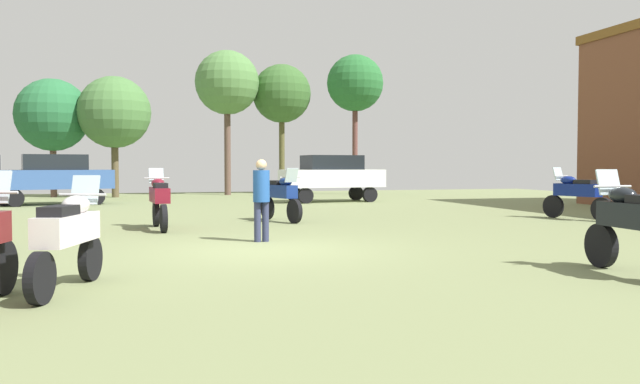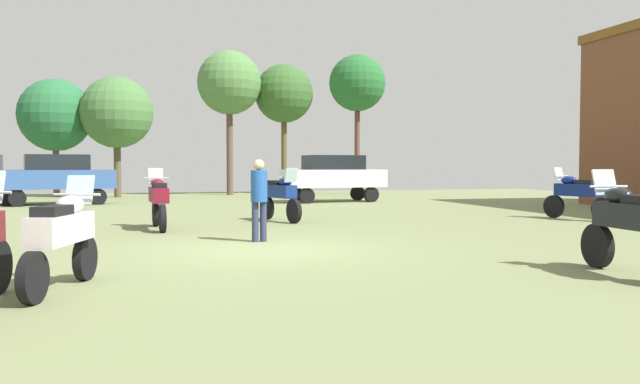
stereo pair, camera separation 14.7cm
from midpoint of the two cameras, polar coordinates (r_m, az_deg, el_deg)
ground_plane at (r=11.89m, az=-4.89°, el=-5.24°), size 44.00×52.00×0.02m
motorcycle_2 at (r=10.06m, az=26.45°, el=-2.58°), size 0.62×2.20×1.51m
motorcycle_3 at (r=8.54m, az=-21.70°, el=-3.57°), size 0.80×2.06×1.44m
motorcycle_4 at (r=16.06m, az=-14.04°, el=-0.63°), size 0.62×2.30×1.50m
motorcycle_5 at (r=17.82m, az=-3.33°, el=-0.28°), size 0.85×2.16×1.50m
motorcycle_9 at (r=19.81m, az=22.26°, el=-0.16°), size 0.86×2.23×1.51m
car_1 at (r=27.38m, az=-22.39°, el=1.39°), size 4.58×2.64×2.00m
car_2 at (r=27.26m, az=1.36°, el=1.57°), size 4.45×2.21×2.00m
person_1 at (r=13.06m, az=-5.17°, el=-0.16°), size 0.36×0.36×1.69m
tree_1 at (r=32.86m, az=-17.66°, el=6.79°), size 3.51×3.51×5.92m
tree_4 at (r=34.25m, az=-8.02°, el=9.62°), size 3.37×3.37×7.61m
tree_5 at (r=33.99m, az=-22.55°, el=6.37°), size 3.55×3.55×5.82m
tree_6 at (r=34.86m, az=3.49°, el=9.66°), size 3.06×3.06×7.55m
tree_7 at (r=35.18m, az=-3.13°, el=8.74°), size 3.19×3.19×7.09m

